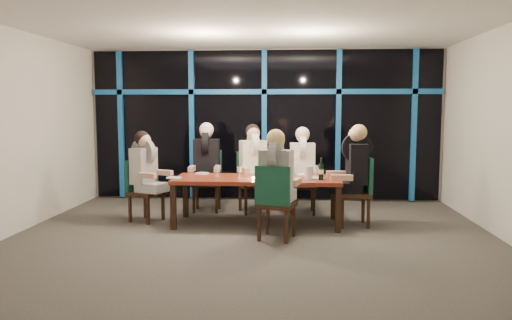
% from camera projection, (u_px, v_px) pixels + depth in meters
% --- Properties ---
extents(room, '(7.04, 7.00, 3.02)m').
position_uv_depth(room, '(253.00, 95.00, 6.94)').
color(room, '#4E4A45').
rests_on(room, ground).
extents(window_wall, '(6.86, 0.43, 2.94)m').
position_uv_depth(window_wall, '(265.00, 123.00, 9.90)').
color(window_wall, black).
rests_on(window_wall, ground).
extents(dining_table, '(2.60, 1.00, 0.75)m').
position_uv_depth(dining_table, '(257.00, 182.00, 7.87)').
color(dining_table, maroon).
rests_on(dining_table, ground).
extents(chair_far_left, '(0.52, 0.52, 1.08)m').
position_uv_depth(chair_far_left, '(207.00, 177.00, 8.99)').
color(chair_far_left, black).
rests_on(chair_far_left, ground).
extents(chair_far_mid, '(0.64, 0.64, 1.07)m').
position_uv_depth(chair_far_mid, '(252.00, 178.00, 8.86)').
color(chair_far_mid, black).
rests_on(chair_far_mid, ground).
extents(chair_far_right, '(0.50, 0.50, 1.03)m').
position_uv_depth(chair_far_right, '(302.00, 180.00, 8.80)').
color(chair_far_right, black).
rests_on(chair_far_right, ground).
extents(chair_end_left, '(0.62, 0.62, 1.01)m').
position_uv_depth(chair_end_left, '(142.00, 187.00, 8.13)').
color(chair_end_left, black).
rests_on(chair_end_left, ground).
extents(chair_end_right, '(0.54, 0.54, 1.08)m').
position_uv_depth(chair_end_right, '(359.00, 188.00, 7.78)').
color(chair_end_right, black).
rests_on(chair_end_right, ground).
extents(chair_near_mid, '(0.60, 0.60, 1.06)m').
position_uv_depth(chair_near_mid, '(275.00, 199.00, 6.91)').
color(chair_near_mid, black).
rests_on(chair_near_mid, ground).
extents(diner_far_left, '(0.55, 0.68, 1.05)m').
position_uv_depth(diner_far_left, '(206.00, 154.00, 8.85)').
color(diner_far_left, black).
rests_on(diner_far_left, ground).
extents(diner_far_mid, '(0.65, 0.73, 1.04)m').
position_uv_depth(diner_far_mid, '(254.00, 155.00, 8.73)').
color(diner_far_mid, silver).
rests_on(diner_far_mid, ground).
extents(diner_far_right, '(0.52, 0.65, 1.01)m').
position_uv_depth(diner_far_right, '(302.00, 158.00, 8.67)').
color(diner_far_right, silver).
rests_on(diner_far_right, ground).
extents(diner_end_left, '(0.69, 0.63, 0.98)m').
position_uv_depth(diner_end_left, '(145.00, 163.00, 8.05)').
color(diner_end_left, black).
rests_on(diner_end_left, ground).
extents(diner_end_right, '(0.69, 0.56, 1.06)m').
position_uv_depth(diner_end_right, '(354.00, 160.00, 7.73)').
color(diner_end_right, black).
rests_on(diner_end_right, ground).
extents(diner_near_mid, '(0.61, 0.71, 1.03)m').
position_uv_depth(diner_near_mid, '(277.00, 168.00, 6.95)').
color(diner_near_mid, black).
rests_on(diner_near_mid, ground).
extents(plate_far_left, '(0.24, 0.24, 0.01)m').
position_uv_depth(plate_far_left, '(202.00, 173.00, 8.32)').
color(plate_far_left, white).
rests_on(plate_far_left, dining_table).
extents(plate_far_mid, '(0.24, 0.24, 0.01)m').
position_uv_depth(plate_far_mid, '(263.00, 174.00, 8.22)').
color(plate_far_mid, white).
rests_on(plate_far_mid, dining_table).
extents(plate_far_right, '(0.24, 0.24, 0.01)m').
position_uv_depth(plate_far_right, '(305.00, 175.00, 8.14)').
color(plate_far_right, white).
rests_on(plate_far_right, dining_table).
extents(plate_end_left, '(0.24, 0.24, 0.01)m').
position_uv_depth(plate_end_left, '(175.00, 178.00, 7.81)').
color(plate_end_left, white).
rests_on(plate_end_left, dining_table).
extents(plate_end_right, '(0.24, 0.24, 0.01)m').
position_uv_depth(plate_end_right, '(318.00, 178.00, 7.77)').
color(plate_end_right, white).
rests_on(plate_end_right, dining_table).
extents(plate_near_mid, '(0.24, 0.24, 0.01)m').
position_uv_depth(plate_near_mid, '(288.00, 180.00, 7.50)').
color(plate_near_mid, white).
rests_on(plate_near_mid, dining_table).
extents(wine_bottle, '(0.08, 0.08, 0.34)m').
position_uv_depth(wine_bottle, '(321.00, 171.00, 7.60)').
color(wine_bottle, black).
rests_on(wine_bottle, dining_table).
extents(water_pitcher, '(0.13, 0.12, 0.21)m').
position_uv_depth(water_pitcher, '(309.00, 173.00, 7.62)').
color(water_pitcher, white).
rests_on(water_pitcher, dining_table).
extents(tea_light, '(0.05, 0.05, 0.03)m').
position_uv_depth(tea_light, '(253.00, 178.00, 7.75)').
color(tea_light, '#F5A849').
rests_on(tea_light, dining_table).
extents(wine_glass_a, '(0.07, 0.07, 0.18)m').
position_uv_depth(wine_glass_a, '(239.00, 170.00, 7.78)').
color(wine_glass_a, silver).
rests_on(wine_glass_a, dining_table).
extents(wine_glass_b, '(0.06, 0.06, 0.16)m').
position_uv_depth(wine_glass_b, '(264.00, 169.00, 7.98)').
color(wine_glass_b, silver).
rests_on(wine_glass_b, dining_table).
extents(wine_glass_c, '(0.06, 0.06, 0.16)m').
position_uv_depth(wine_glass_c, '(282.00, 170.00, 7.85)').
color(wine_glass_c, silver).
rests_on(wine_glass_c, dining_table).
extents(wine_glass_d, '(0.07, 0.07, 0.18)m').
position_uv_depth(wine_glass_d, '(217.00, 168.00, 8.03)').
color(wine_glass_d, white).
rests_on(wine_glass_d, dining_table).
extents(wine_glass_e, '(0.07, 0.07, 0.19)m').
position_uv_depth(wine_glass_e, '(316.00, 169.00, 7.87)').
color(wine_glass_e, silver).
rests_on(wine_glass_e, dining_table).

